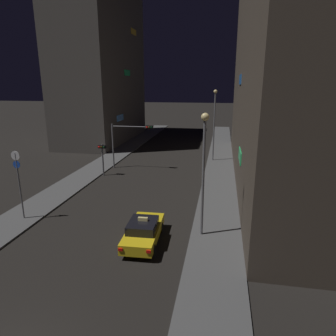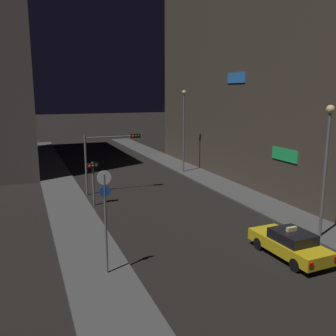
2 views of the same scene
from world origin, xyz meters
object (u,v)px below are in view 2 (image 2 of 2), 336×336
traffic_light_left_kerb (93,174)px  street_lamp_near_block (327,153)px  taxi (290,244)px  traffic_light_overhead (108,150)px  sign_pole_left (105,213)px  street_lamp_far_block (184,122)px

traffic_light_left_kerb → street_lamp_near_block: (10.83, -11.03, 2.55)m
taxi → traffic_light_overhead: traffic_light_overhead is taller
traffic_light_overhead → traffic_light_left_kerb: bearing=-121.1°
traffic_light_overhead → street_lamp_near_block: bearing=-57.5°
traffic_light_overhead → sign_pole_left: (-3.27, -13.97, -0.63)m
traffic_light_left_kerb → sign_pole_left: size_ratio=0.69×
traffic_light_overhead → traffic_light_left_kerb: 3.79m
taxi → street_lamp_far_block: (3.30, 20.57, 4.49)m
street_lamp_near_block → street_lamp_far_block: 19.17m
traffic_light_overhead → street_lamp_near_block: (8.98, -14.10, 1.30)m
traffic_light_left_kerb → street_lamp_far_block: bearing=37.0°
traffic_light_left_kerb → street_lamp_near_block: 15.66m
sign_pole_left → street_lamp_near_block: 12.40m
traffic_light_overhead → street_lamp_far_block: size_ratio=0.59×
traffic_light_left_kerb → street_lamp_far_block: (10.82, 8.14, 2.86)m
taxi → sign_pole_left: bearing=170.3°
traffic_light_left_kerb → sign_pole_left: (-1.42, -10.90, 0.61)m
sign_pole_left → street_lamp_near_block: bearing=-0.6°
sign_pole_left → street_lamp_far_block: size_ratio=0.57×
traffic_light_overhead → sign_pole_left: traffic_light_overhead is taller
taxi → street_lamp_far_block: bearing=80.9°
traffic_light_left_kerb → sign_pole_left: bearing=-97.4°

